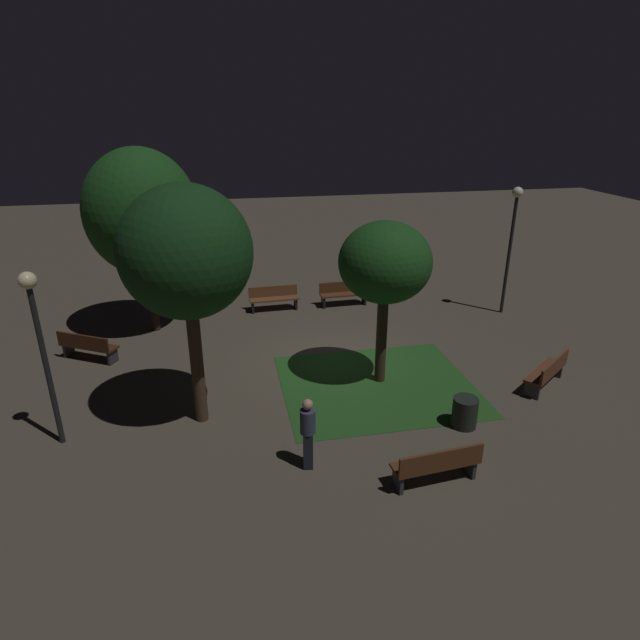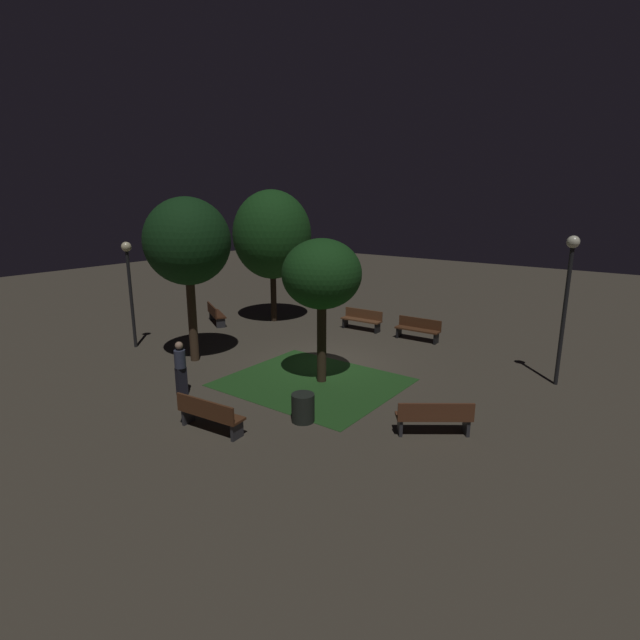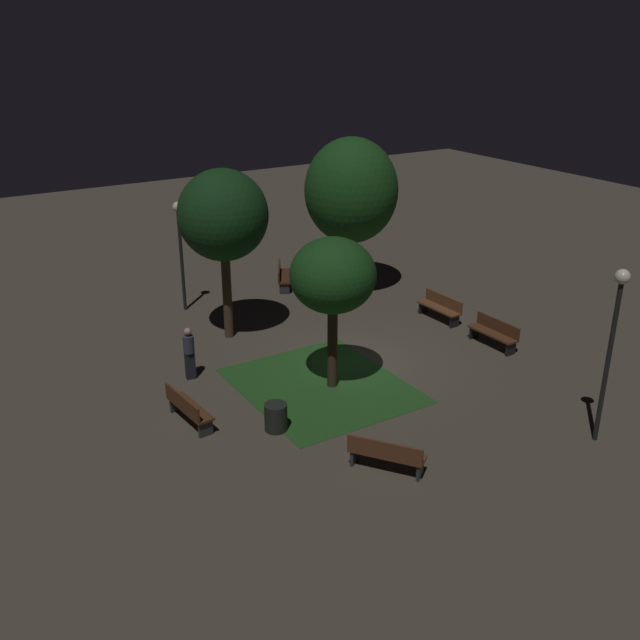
{
  "view_description": "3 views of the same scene",
  "coord_description": "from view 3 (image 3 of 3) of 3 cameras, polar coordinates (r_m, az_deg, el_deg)",
  "views": [
    {
      "loc": [
        3.22,
        13.67,
        7.05
      ],
      "look_at": [
        0.46,
        -0.17,
        1.27
      ],
      "focal_mm": 29.52,
      "sensor_mm": 36.0,
      "label": 1
    },
    {
      "loc": [
        -9.33,
        12.84,
        5.53
      ],
      "look_at": [
        0.36,
        -0.19,
        1.45
      ],
      "focal_mm": 27.21,
      "sensor_mm": 36.0,
      "label": 2
    },
    {
      "loc": [
        -16.3,
        11.34,
        9.65
      ],
      "look_at": [
        0.65,
        0.87,
        1.39
      ],
      "focal_mm": 40.01,
      "sensor_mm": 36.0,
      "label": 3
    }
  ],
  "objects": [
    {
      "name": "pedestrian",
      "position": [
        21.09,
        -10.42,
        -2.54
      ],
      "size": [
        0.32,
        0.32,
        1.61
      ],
      "color": "black",
      "rests_on": "ground"
    },
    {
      "name": "bench_lawn_edge",
      "position": [
        16.82,
        5.3,
        -10.63
      ],
      "size": [
        1.74,
        1.45,
        0.88
      ],
      "color": "brown",
      "rests_on": "ground"
    },
    {
      "name": "tree_back_right",
      "position": [
        19.38,
        1.04,
        3.49
      ],
      "size": [
        2.38,
        2.38,
        4.42
      ],
      "color": "#38281C",
      "rests_on": "ground"
    },
    {
      "name": "bench_front_right",
      "position": [
        28.29,
        -3.0,
        3.57
      ],
      "size": [
        1.8,
        1.31,
        0.88
      ],
      "color": "#422314",
      "rests_on": "ground"
    },
    {
      "name": "lamp_post_plaza_east",
      "position": [
        18.14,
        22.44,
        -0.55
      ],
      "size": [
        0.36,
        0.36,
        4.51
      ],
      "color": "black",
      "rests_on": "ground"
    },
    {
      "name": "bench_by_lamp",
      "position": [
        18.92,
        -10.56,
        -6.9
      ],
      "size": [
        1.84,
        0.65,
        0.88
      ],
      "color": "#512D19",
      "rests_on": "ground"
    },
    {
      "name": "tree_tall_center",
      "position": [
        22.75,
        -7.77,
        8.24
      ],
      "size": [
        2.87,
        2.87,
        5.61
      ],
      "color": "#423021",
      "rests_on": "ground"
    },
    {
      "name": "ground_plane",
      "position": [
        22.08,
        2.81,
        -3.43
      ],
      "size": [
        60.0,
        60.0,
        0.0
      ],
      "primitive_type": "plane",
      "color": "#4C4438"
    },
    {
      "name": "bench_near_trees",
      "position": [
        25.44,
        9.62,
        1.06
      ],
      "size": [
        1.82,
        0.55,
        0.88
      ],
      "color": "brown",
      "rests_on": "ground"
    },
    {
      "name": "grass_lawn",
      "position": [
        20.7,
        0.13,
        -5.26
      ],
      "size": [
        5.12,
        4.42,
        0.01
      ],
      "primitive_type": "cube",
      "color": "#23511E",
      "rests_on": "ground"
    },
    {
      "name": "bench_back_row",
      "position": [
        23.68,
        13.78,
        -0.95
      ],
      "size": [
        1.81,
        0.54,
        0.88
      ],
      "color": "#512D19",
      "rests_on": "ground"
    },
    {
      "name": "trash_bin",
      "position": [
        18.44,
        -3.55,
        -7.75
      ],
      "size": [
        0.59,
        0.59,
        0.74
      ],
      "primitive_type": "cylinder",
      "color": "black",
      "rests_on": "ground"
    },
    {
      "name": "tree_back_left",
      "position": [
        26.92,
        2.51,
        10.28
      ],
      "size": [
        3.5,
        3.5,
        5.93
      ],
      "color": "#2D2116",
      "rests_on": "ground"
    },
    {
      "name": "lamp_post_plaza_west",
      "position": [
        25.74,
        -11.15,
        6.58
      ],
      "size": [
        0.36,
        0.36,
        4.0
      ],
      "color": "black",
      "rests_on": "ground"
    }
  ]
}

